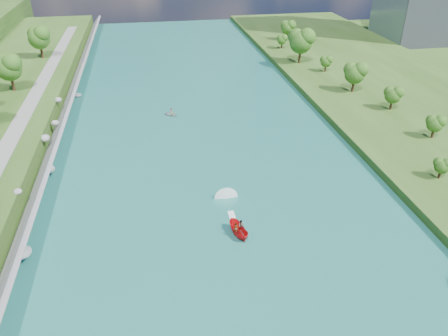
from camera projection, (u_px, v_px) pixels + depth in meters
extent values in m
plane|color=#2D5119|center=(227.00, 243.00, 56.72)|extent=(260.00, 260.00, 0.00)
cube|color=#185E52|center=(205.00, 168.00, 73.74)|extent=(55.00, 240.00, 0.10)
cube|color=slate|center=(43.00, 173.00, 68.89)|extent=(3.54, 236.00, 4.05)
ellipsoid|color=gray|center=(24.00, 252.00, 53.18)|extent=(1.90, 2.34, 1.08)
ellipsoid|color=gray|center=(18.00, 192.00, 61.00)|extent=(1.17, 1.18, 0.83)
ellipsoid|color=gray|center=(49.00, 169.00, 70.66)|extent=(1.87, 1.64, 1.41)
ellipsoid|color=gray|center=(45.00, 138.00, 76.82)|extent=(1.61, 1.84, 1.29)
ellipsoid|color=gray|center=(55.00, 123.00, 83.31)|extent=(1.46, 1.24, 1.14)
ellipsoid|color=gray|center=(58.00, 100.00, 91.18)|extent=(1.46, 1.43, 1.14)
ellipsoid|color=gray|center=(78.00, 95.00, 102.36)|extent=(1.62, 1.68, 0.99)
ellipsoid|color=#255115|center=(9.00, 69.00, 93.98)|extent=(5.86, 5.86, 9.76)
ellipsoid|color=#255115|center=(39.00, 39.00, 116.28)|extent=(6.04, 6.04, 10.06)
ellipsoid|color=#255115|center=(442.00, 166.00, 66.96)|extent=(2.50, 2.50, 4.17)
ellipsoid|color=#255115|center=(435.00, 125.00, 79.13)|extent=(3.14, 3.14, 5.24)
ellipsoid|color=#255115|center=(393.00, 96.00, 90.69)|extent=(3.61, 3.61, 6.02)
ellipsoid|color=#255115|center=(355.00, 75.00, 99.52)|extent=(4.92, 4.92, 8.20)
ellipsoid|color=#255115|center=(326.00, 62.00, 113.44)|extent=(3.00, 3.00, 5.00)
ellipsoid|color=#255115|center=(301.00, 43.00, 118.68)|extent=(6.70, 6.70, 11.17)
ellipsoid|color=#255115|center=(282.00, 40.00, 133.44)|extent=(3.04, 3.04, 5.06)
ellipsoid|color=#255115|center=(288.00, 28.00, 142.00)|extent=(4.54, 4.54, 7.57)
imported|color=red|center=(238.00, 230.00, 57.70)|extent=(2.62, 4.50, 1.64)
imported|color=#66605B|center=(236.00, 229.00, 57.07)|extent=(0.73, 0.53, 1.83)
imported|color=#66605B|center=(241.00, 225.00, 58.04)|extent=(0.96, 0.92, 1.56)
cube|color=white|center=(234.00, 221.00, 60.65)|extent=(0.90, 5.00, 0.06)
imported|color=#9A9CA3|center=(171.00, 114.00, 92.86)|extent=(3.65, 3.51, 0.62)
imported|color=#66605B|center=(171.00, 111.00, 92.54)|extent=(0.77, 0.61, 1.39)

